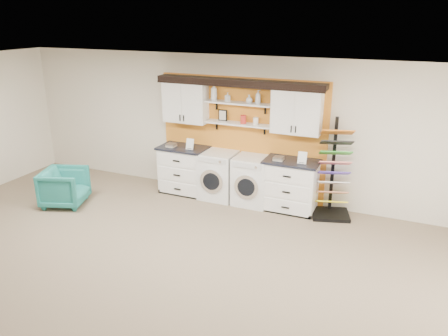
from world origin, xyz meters
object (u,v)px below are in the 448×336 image
at_px(washer, 218,175).
at_px(sample_rack, 332,187).
at_px(armchair, 65,187).
at_px(dryer, 252,180).
at_px(base_cabinet_left, 184,169).
at_px(base_cabinet_right, 291,185).

xyz_separation_m(washer, sample_rack, (2.24, 0.04, 0.08)).
bearing_deg(armchair, washer, -79.45).
bearing_deg(sample_rack, dryer, 165.00).
bearing_deg(washer, sample_rack, 1.03).
height_order(dryer, armchair, dryer).
distance_m(sample_rack, armchair, 5.08).
xyz_separation_m(base_cabinet_left, washer, (0.78, -0.00, -0.01)).
height_order(dryer, sample_rack, sample_rack).
height_order(washer, armchair, washer).
xyz_separation_m(base_cabinet_left, armchair, (-1.82, -1.50, -0.13)).
relative_size(sample_rack, armchair, 2.31).
bearing_deg(dryer, base_cabinet_right, 0.25).
distance_m(base_cabinet_right, sample_rack, 0.77).
distance_m(base_cabinet_right, armchair, 4.35).
bearing_deg(washer, armchair, -150.02).
distance_m(base_cabinet_left, base_cabinet_right, 2.26).
bearing_deg(dryer, washer, 180.00).
relative_size(dryer, armchair, 1.20).
bearing_deg(dryer, sample_rack, 1.52).
height_order(base_cabinet_left, washer, base_cabinet_left).
xyz_separation_m(sample_rack, armchair, (-4.84, -1.54, -0.20)).
relative_size(base_cabinet_right, armchair, 1.28).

